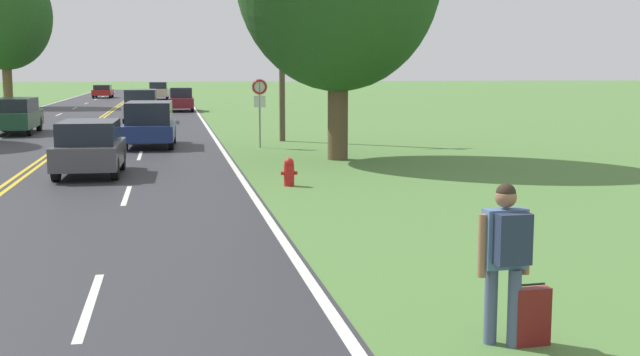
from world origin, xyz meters
name	(u,v)px	position (x,y,z in m)	size (l,w,h in m)	color
hitchhiker_person	(506,248)	(7.59, 5.13, 1.08)	(0.60, 0.43, 1.77)	#475175
suitcase	(531,317)	(7.89, 5.11, 0.32)	(0.41, 0.17, 0.69)	maroon
fire_hydrant	(289,172)	(7.08, 17.41, 0.37)	(0.42, 0.26, 0.72)	red
traffic_sign	(260,96)	(7.47, 27.63, 1.97)	(0.60, 0.10, 2.60)	gray
utility_pole_midground	(282,30)	(8.71, 30.32, 4.55)	(1.80, 0.24, 8.79)	brown
tree_behind_sign	(4,16)	(-8.36, 64.12, 7.07)	(7.25, 7.25, 11.26)	brown
car_dark_grey_hatchback_nearest	(90,147)	(1.89, 20.47, 0.81)	(1.80, 3.67, 1.54)	black
car_dark_blue_van_approaching	(150,123)	(3.35, 28.79, 0.91)	(2.02, 4.34, 1.73)	black
car_dark_green_suv_mid_near	(16,115)	(-2.89, 36.41, 0.88)	(1.83, 4.80, 1.65)	black
car_silver_van_mid_far	(141,105)	(2.53, 43.85, 0.97)	(1.95, 4.30, 1.84)	black
car_maroon_sedan_receding	(181,99)	(4.95, 55.74, 0.84)	(1.78, 4.54, 1.68)	black
car_champagne_van_distant	(159,90)	(3.06, 79.15, 0.92)	(1.96, 4.26, 1.73)	black
car_red_sedan_horizon	(103,91)	(-2.75, 84.62, 0.72)	(1.99, 4.25, 1.37)	black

